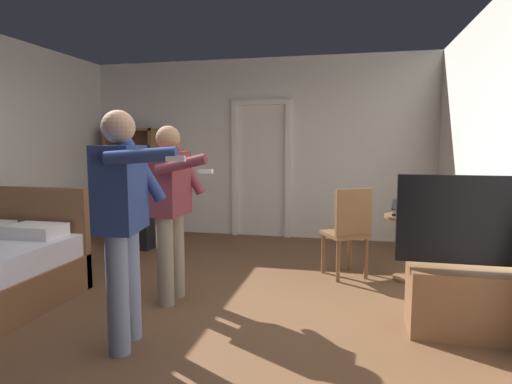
# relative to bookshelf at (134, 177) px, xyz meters

# --- Properties ---
(ground_plane) EXTENTS (7.10, 7.10, 0.00)m
(ground_plane) POSITION_rel_bookshelf_xyz_m (2.03, -3.06, -0.92)
(ground_plane) COLOR brown
(wall_back) EXTENTS (5.59, 0.12, 2.76)m
(wall_back) POSITION_rel_bookshelf_xyz_m (2.03, 0.23, 0.46)
(wall_back) COLOR silver
(wall_back) RESTS_ON ground_plane
(doorway_frame) EXTENTS (0.93, 0.08, 2.13)m
(doorway_frame) POSITION_rel_bookshelf_xyz_m (2.11, 0.15, 0.30)
(doorway_frame) COLOR white
(doorway_frame) RESTS_ON ground_plane
(bookshelf) EXTENTS (0.87, 0.32, 1.70)m
(bookshelf) POSITION_rel_bookshelf_xyz_m (0.00, 0.00, 0.00)
(bookshelf) COLOR brown
(bookshelf) RESTS_ON ground_plane
(tv_flatscreen) EXTENTS (1.15, 0.40, 1.23)m
(tv_flatscreen) POSITION_rel_bookshelf_xyz_m (4.41, -2.94, -0.55)
(tv_flatscreen) COLOR brown
(tv_flatscreen) RESTS_ON ground_plane
(side_table) EXTENTS (0.56, 0.56, 0.70)m
(side_table) POSITION_rel_bookshelf_xyz_m (4.13, -1.64, -0.46)
(side_table) COLOR brown
(side_table) RESTS_ON ground_plane
(laptop) EXTENTS (0.37, 0.37, 0.17)m
(laptop) POSITION_rel_bookshelf_xyz_m (4.09, -1.68, -0.17)
(laptop) COLOR black
(laptop) RESTS_ON side_table
(bottle_on_table) EXTENTS (0.06, 0.06, 0.25)m
(bottle_on_table) POSITION_rel_bookshelf_xyz_m (4.27, -1.72, -0.11)
(bottle_on_table) COLOR #3E4F17
(bottle_on_table) RESTS_ON side_table
(wooden_chair) EXTENTS (0.58, 0.58, 0.99)m
(wooden_chair) POSITION_rel_bookshelf_xyz_m (3.48, -1.72, -0.38)
(wooden_chair) COLOR brown
(wooden_chair) RESTS_ON ground_plane
(person_blue_shirt) EXTENTS (0.72, 0.61, 1.69)m
(person_blue_shirt) POSITION_rel_bookshelf_xyz_m (1.93, -3.66, 0.06)
(person_blue_shirt) COLOR slate
(person_blue_shirt) RESTS_ON ground_plane
(person_striped_shirt) EXTENTS (0.64, 0.58, 1.62)m
(person_striped_shirt) POSITION_rel_bookshelf_xyz_m (1.89, -2.76, 0.01)
(person_striped_shirt) COLOR gray
(person_striped_shirt) RESTS_ON ground_plane
(suitcase_dark) EXTENTS (0.58, 0.42, 0.44)m
(suitcase_dark) POSITION_rel_bookshelf_xyz_m (0.60, -0.75, -0.70)
(suitcase_dark) COLOR #4C1919
(suitcase_dark) RESTS_ON ground_plane
(suitcase_small) EXTENTS (0.50, 0.35, 0.42)m
(suitcase_small) POSITION_rel_bookshelf_xyz_m (0.58, -0.99, -0.71)
(suitcase_small) COLOR black
(suitcase_small) RESTS_ON ground_plane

